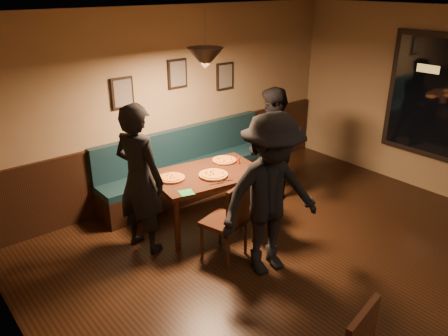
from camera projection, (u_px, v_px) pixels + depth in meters
name	position (u px, v px, depth m)	size (l,w,h in m)	color
floor	(366.00, 296.00, 4.71)	(7.00, 7.00, 0.00)	black
ceiling	(409.00, 20.00, 3.61)	(7.00, 7.00, 0.00)	silver
wall_back	(177.00, 103.00, 6.65)	(6.00, 6.00, 0.00)	#8C704F
wall_left	(77.00, 319.00, 2.41)	(7.00, 7.00, 0.00)	#8C704F
wainscot	(181.00, 159.00, 6.98)	(5.88, 0.06, 1.00)	black
booth_bench	(191.00, 164.00, 6.79)	(3.00, 0.60, 1.00)	#0F232D
picture_left	(122.00, 93.00, 5.99)	(0.32, 0.04, 0.42)	black
picture_center	(177.00, 74.00, 6.45)	(0.32, 0.04, 0.42)	black
picture_right	(225.00, 76.00, 7.04)	(0.32, 0.04, 0.42)	black
pendant_lamp	(205.00, 58.00, 5.24)	(0.44, 0.44, 0.25)	black
dining_table	(208.00, 199.00, 5.97)	(1.43, 0.92, 0.77)	black
chair_near_left	(224.00, 220.00, 5.21)	(0.44, 0.44, 1.00)	black
chair_near_right	(259.00, 202.00, 5.72)	(0.40, 0.40, 0.91)	black
diner_left	(140.00, 179.00, 5.24)	(0.68, 0.45, 1.86)	black
diner_right	(273.00, 146.00, 6.52)	(0.83, 0.65, 1.71)	black
diner_front	(271.00, 196.00, 4.82)	(1.21, 0.70, 1.88)	black
pizza_a	(172.00, 178.00, 5.63)	(0.33, 0.33, 0.04)	orange
pizza_b	(213.00, 175.00, 5.71)	(0.38, 0.38, 0.04)	orange
pizza_c	(224.00, 160.00, 6.19)	(0.34, 0.34, 0.04)	orange
soda_glass	(260.00, 163.00, 5.95)	(0.06, 0.06, 0.14)	black
tabasco_bottle	(239.00, 160.00, 6.09)	(0.03, 0.03, 0.11)	#A91F05
napkin_a	(159.00, 177.00, 5.69)	(0.17, 0.17, 0.01)	#1D6F2D
napkin_b	(186.00, 193.00, 5.27)	(0.17, 0.17, 0.01)	#22803C
cutlery_set	(220.00, 183.00, 5.53)	(0.02, 0.20, 0.00)	silver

